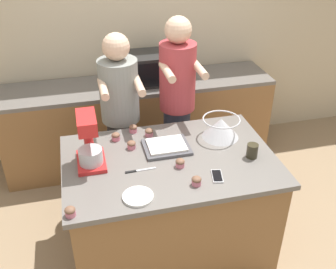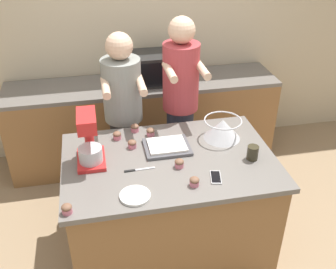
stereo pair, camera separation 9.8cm
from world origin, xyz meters
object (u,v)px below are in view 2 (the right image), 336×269
at_px(cupcake_4, 67,209).
at_px(mixing_bowl, 222,128).
at_px(cell_phone, 216,177).
at_px(microwave_oven, 159,67).
at_px(knife, 137,170).
at_px(cupcake_3, 135,128).
at_px(cupcake_2, 151,132).
at_px(small_plate, 135,196).
at_px(cupcake_5, 194,181).
at_px(drinking_glass, 253,153).
at_px(person_right, 180,107).
at_px(stand_mixer, 89,141).
at_px(person_left, 124,119).
at_px(cupcake_1, 117,135).
at_px(baking_tray, 167,146).
at_px(cupcake_0, 179,163).
at_px(cupcake_6, 132,144).

bearing_deg(cupcake_4, mixing_bowl, 28.23).
bearing_deg(cell_phone, microwave_oven, 93.13).
xyz_separation_m(mixing_bowl, knife, (-0.72, -0.30, -0.08)).
bearing_deg(cupcake_3, cupcake_2, -38.11).
distance_m(small_plate, knife, 0.29).
distance_m(small_plate, cupcake_5, 0.41).
relative_size(microwave_oven, drinking_glass, 4.71).
bearing_deg(cell_phone, cupcake_5, -163.82).
relative_size(person_right, stand_mixer, 4.39).
distance_m(person_left, drinking_glass, 1.21).
height_order(person_left, person_right, person_right).
distance_m(drinking_glass, cupcake_4, 1.36).
bearing_deg(person_right, cupcake_5, -98.12).
height_order(small_plate, cupcake_5, cupcake_5).
relative_size(person_left, cupcake_5, 24.76).
bearing_deg(cupcake_1, mixing_bowl, -10.29).
distance_m(baking_tray, knife, 0.35).
bearing_deg(person_right, cupcake_0, -103.65).
relative_size(cupcake_1, cupcake_4, 1.00).
xyz_separation_m(stand_mixer, microwave_oven, (0.74, 1.27, -0.00)).
height_order(microwave_oven, cupcake_2, microwave_oven).
height_order(stand_mixer, cupcake_3, stand_mixer).
distance_m(person_right, knife, 0.96).
bearing_deg(cupcake_5, baking_tray, 100.69).
relative_size(cupcake_4, cupcake_6, 1.00).
xyz_separation_m(baking_tray, cupcake_6, (-0.26, 0.06, 0.02)).
relative_size(person_left, knife, 7.47).
distance_m(stand_mixer, cupcake_5, 0.80).
bearing_deg(cupcake_1, person_right, 31.54).
distance_m(person_left, stand_mixer, 0.74).
xyz_separation_m(microwave_oven, knife, (-0.43, -1.45, -0.17)).
distance_m(drinking_glass, cupcake_3, 0.98).
xyz_separation_m(cupcake_2, cupcake_5, (0.18, -0.69, 0.00)).
height_order(mixing_bowl, baking_tray, mixing_bowl).
height_order(stand_mixer, cupcake_4, stand_mixer).
relative_size(person_left, baking_tray, 4.75).
relative_size(microwave_oven, cupcake_1, 7.60).
bearing_deg(cupcake_6, cupcake_5, -57.18).
distance_m(cupcake_0, cupcake_3, 0.61).
xyz_separation_m(person_left, cupcake_4, (-0.47, -1.16, 0.06)).
bearing_deg(cupcake_2, cupcake_3, 141.89).
height_order(person_right, cupcake_6, person_right).
distance_m(stand_mixer, baking_tray, 0.60).
height_order(microwave_oven, cupcake_6, microwave_oven).
bearing_deg(person_left, cupcake_2, -64.36).
bearing_deg(mixing_bowl, cell_phone, -112.56).
bearing_deg(person_right, cupcake_1, -148.46).
bearing_deg(person_left, stand_mixer, -115.36).
xyz_separation_m(person_right, cupcake_6, (-0.50, -0.52, 0.00)).
relative_size(person_right, cupcake_4, 26.24).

